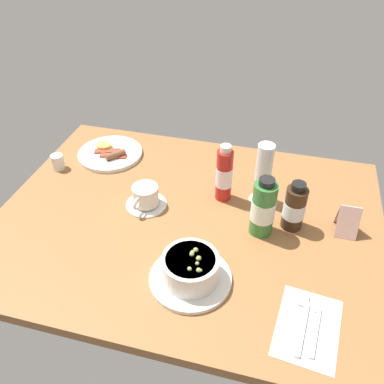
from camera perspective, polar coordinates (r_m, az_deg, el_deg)
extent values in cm
cube|color=brown|center=(117.62, -0.63, -4.21)|extent=(110.00, 84.00, 3.00)
cylinder|color=silver|center=(100.54, -0.23, -12.14)|extent=(20.19, 20.19, 1.20)
cylinder|color=silver|center=(97.57, -0.23, -10.70)|extent=(13.83, 13.83, 6.55)
cylinder|color=beige|center=(95.71, -0.24, -9.74)|extent=(11.89, 11.89, 1.60)
sphere|color=#8B9652|center=(95.90, -0.03, -8.81)|extent=(1.16, 1.16, 1.16)
sphere|color=#8B9652|center=(92.67, 1.21, -11.04)|extent=(0.82, 0.82, 0.82)
sphere|color=#8B9652|center=(92.95, -0.34, -10.83)|extent=(1.05, 1.05, 1.05)
sphere|color=#8B9652|center=(94.02, 0.74, -10.08)|extent=(0.93, 0.93, 0.93)
sphere|color=#8B9652|center=(92.71, 0.94, -11.01)|extent=(1.16, 1.16, 1.16)
sphere|color=#8B9652|center=(96.83, 0.53, -8.22)|extent=(1.26, 1.26, 1.26)
sphere|color=#8B9652|center=(96.31, 0.06, -8.54)|extent=(1.10, 1.10, 1.10)
sphere|color=#8B9652|center=(95.05, 0.95, -9.38)|extent=(1.29, 1.29, 1.29)
cube|color=silver|center=(96.62, 16.07, -17.88)|extent=(15.34, 20.59, 0.30)
cube|color=silver|center=(95.59, 15.34, -18.14)|extent=(2.75, 14.05, 0.50)
cube|color=silver|center=(100.22, 15.55, -14.47)|extent=(2.59, 3.82, 0.40)
cube|color=silver|center=(95.94, 17.08, -18.35)|extent=(2.44, 13.03, 0.50)
ellipsoid|color=silver|center=(100.03, 17.17, -15.03)|extent=(2.40, 4.00, 0.60)
cylinder|color=silver|center=(121.37, -6.47, -1.67)|extent=(12.22, 12.22, 0.90)
cylinder|color=silver|center=(119.23, -6.59, -0.43)|extent=(7.66, 7.66, 5.87)
cylinder|color=black|center=(117.72, -6.67, 0.49)|extent=(6.51, 6.51, 1.00)
torus|color=silver|center=(115.97, -7.81, -1.67)|extent=(1.45, 3.69, 3.60)
cylinder|color=silver|center=(141.73, -18.45, 4.05)|extent=(4.10, 4.10, 5.12)
cone|color=silver|center=(141.78, -18.14, 5.09)|extent=(1.77, 2.28, 2.24)
cylinder|color=white|center=(124.41, 9.54, -0.99)|extent=(6.62, 6.62, 0.40)
cylinder|color=white|center=(122.06, 9.73, 0.38)|extent=(0.80, 0.80, 7.17)
cylinder|color=white|center=(116.50, 10.22, 4.05)|extent=(4.82, 4.82, 11.87)
cylinder|color=#F1ECC6|center=(117.50, 10.13, 3.34)|extent=(3.95, 3.95, 7.12)
cylinder|color=#382314|center=(113.35, 14.26, -2.24)|extent=(5.90, 5.90, 12.96)
cylinder|color=white|center=(113.52, 14.24, -2.34)|extent=(6.02, 6.02, 4.92)
cylinder|color=black|center=(108.76, 14.86, 0.74)|extent=(3.83, 3.83, 1.98)
cylinder|color=#337233|center=(108.88, 10.01, -2.36)|extent=(6.38, 6.38, 16.17)
cylinder|color=white|center=(109.09, 10.00, -2.49)|extent=(6.50, 6.50, 6.14)
cylinder|color=black|center=(103.32, 10.55, 1.38)|extent=(4.15, 4.15, 1.70)
cylinder|color=#B21E19|center=(118.97, 4.56, 2.35)|extent=(4.83, 4.83, 16.62)
cylinder|color=white|center=(119.17, 4.55, 2.23)|extent=(4.93, 4.93, 6.31)
cylinder|color=silver|center=(113.74, 4.79, 6.12)|extent=(3.14, 3.14, 1.94)
cylinder|color=silver|center=(144.94, -11.48, 5.34)|extent=(22.28, 22.28, 1.40)
cube|color=#963828|center=(144.65, -11.86, 5.68)|extent=(9.31, 4.99, 0.60)
cube|color=#963828|center=(141.73, -11.07, 5.05)|extent=(9.26, 3.74, 0.60)
cylinder|color=brown|center=(140.53, -10.79, 5.21)|extent=(6.45, 6.56, 2.20)
ellipsoid|color=#F2D859|center=(147.07, -12.41, 6.52)|extent=(6.00, 4.80, 2.40)
cube|color=tan|center=(118.67, 21.15, -3.11)|extent=(5.73, 3.55, 9.04)
cube|color=tan|center=(116.27, 21.21, -4.12)|extent=(5.73, 3.55, 9.04)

